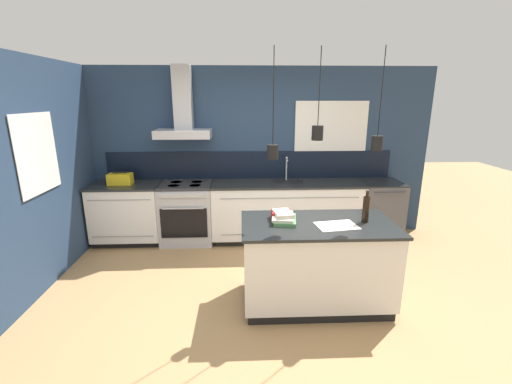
% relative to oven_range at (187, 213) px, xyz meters
% --- Properties ---
extents(ground_plane, '(16.00, 16.00, 0.00)m').
position_rel_oven_range_xyz_m(ground_plane, '(0.98, -1.69, -0.46)').
color(ground_plane, '#A87F51').
rests_on(ground_plane, ground).
extents(wall_back, '(5.60, 2.18, 2.60)m').
position_rel_oven_range_xyz_m(wall_back, '(0.92, 0.31, 0.90)').
color(wall_back, navy).
rests_on(wall_back, ground_plane).
extents(wall_left, '(0.08, 3.80, 2.60)m').
position_rel_oven_range_xyz_m(wall_left, '(-1.45, -0.99, 0.85)').
color(wall_left, navy).
rests_on(wall_left, ground_plane).
extents(counter_run_left, '(1.02, 0.64, 0.91)m').
position_rel_oven_range_xyz_m(counter_run_left, '(-0.89, 0.01, 0.01)').
color(counter_run_left, black).
rests_on(counter_run_left, ground_plane).
extents(counter_run_sink, '(2.30, 0.64, 1.27)m').
position_rel_oven_range_xyz_m(counter_run_sink, '(1.53, 0.01, 0.01)').
color(counter_run_sink, black).
rests_on(counter_run_sink, ground_plane).
extents(oven_range, '(0.77, 0.66, 0.91)m').
position_rel_oven_range_xyz_m(oven_range, '(0.00, 0.00, 0.00)').
color(oven_range, '#B5B5BA').
rests_on(oven_range, ground_plane).
extents(dishwasher, '(0.60, 0.65, 0.91)m').
position_rel_oven_range_xyz_m(dishwasher, '(2.97, 0.00, 0.00)').
color(dishwasher, '#4C4C51').
rests_on(dishwasher, ground_plane).
extents(kitchen_island, '(1.57, 0.85, 0.91)m').
position_rel_oven_range_xyz_m(kitchen_island, '(1.62, -1.72, 0.00)').
color(kitchen_island, black).
rests_on(kitchen_island, ground_plane).
extents(bottle_on_island, '(0.07, 0.07, 0.34)m').
position_rel_oven_range_xyz_m(bottle_on_island, '(2.10, -1.71, 0.60)').
color(bottle_on_island, black).
rests_on(bottle_on_island, kitchen_island).
extents(book_stack, '(0.28, 0.38, 0.10)m').
position_rel_oven_range_xyz_m(book_stack, '(1.27, -1.66, 0.50)').
color(book_stack, '#4C7F4C').
rests_on(book_stack, kitchen_island).
extents(red_supply_box, '(0.21, 0.17, 0.09)m').
position_rel_oven_range_xyz_m(red_supply_box, '(1.25, -1.58, 0.50)').
color(red_supply_box, red).
rests_on(red_supply_box, kitchen_island).
extents(paper_pile, '(0.44, 0.34, 0.01)m').
position_rel_oven_range_xyz_m(paper_pile, '(1.78, -1.81, 0.46)').
color(paper_pile, silver).
rests_on(paper_pile, kitchen_island).
extents(yellow_toolbox, '(0.34, 0.18, 0.19)m').
position_rel_oven_range_xyz_m(yellow_toolbox, '(-0.95, 0.00, 0.54)').
color(yellow_toolbox, gold).
rests_on(yellow_toolbox, counter_run_left).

